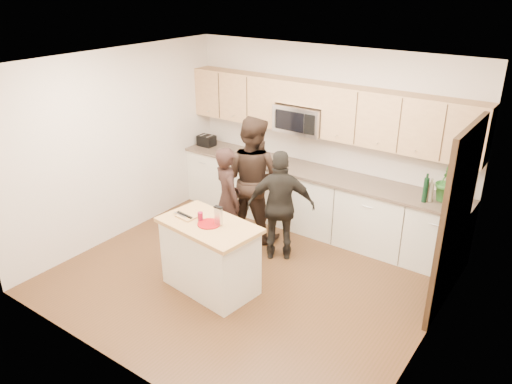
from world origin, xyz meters
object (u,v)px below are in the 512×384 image
Objects in this scene: woman_left at (228,199)px; woman_right at (281,206)px; woman_center at (252,178)px; toaster at (207,141)px; island at (210,256)px.

woman_left is 0.77m from woman_right.
woman_left is at bearing 77.59° from woman_center.
woman_left is at bearing -40.56° from toaster.
woman_left is 0.82× the size of woman_center.
woman_left is (1.38, -1.18, -0.28)m from toaster.
woman_right is at bearing 82.40° from island.
toaster is 0.18× the size of woman_right.
woman_right is at bearing -136.20° from woman_left.
woman_center reaches higher than toaster.
woman_left reaches higher than toaster.
woman_center is at bearing 112.24° from island.
woman_left is 0.52m from woman_center.
woman_center is (-0.39, 1.41, 0.46)m from island.
woman_right is (0.29, 1.13, 0.31)m from island.
woman_right is (0.74, 0.20, 0.02)m from woman_left.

